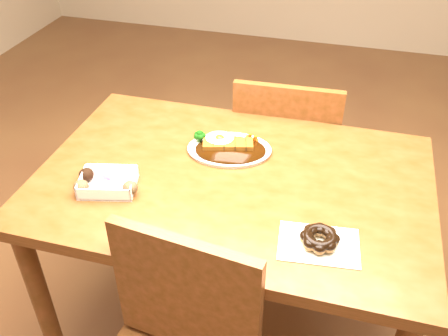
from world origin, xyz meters
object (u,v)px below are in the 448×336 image
(chair_far, at_px, (286,158))
(donut_box, at_px, (106,182))
(table, at_px, (232,202))
(pon_de_ring, at_px, (320,239))
(katsu_curry_plate, at_px, (228,147))

(chair_far, distance_m, donut_box, 0.87)
(table, height_order, chair_far, chair_far)
(donut_box, relative_size, pon_de_ring, 0.88)
(chair_far, height_order, donut_box, chair_far)
(donut_box, bearing_deg, katsu_curry_plate, 44.33)
(table, distance_m, katsu_curry_plate, 0.18)
(chair_far, relative_size, pon_de_ring, 3.89)
(chair_far, relative_size, katsu_curry_plate, 2.87)
(donut_box, bearing_deg, pon_de_ring, -5.99)
(chair_far, bearing_deg, table, 77.90)
(table, height_order, pon_de_ring, pon_de_ring)
(table, bearing_deg, chair_far, 80.27)
(katsu_curry_plate, relative_size, pon_de_ring, 1.35)
(pon_de_ring, bearing_deg, donut_box, 174.01)
(table, relative_size, katsu_curry_plate, 3.96)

